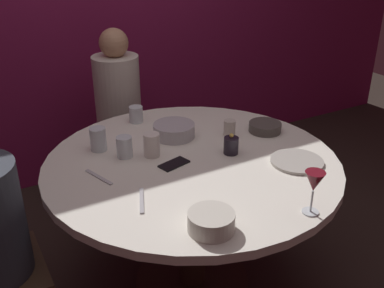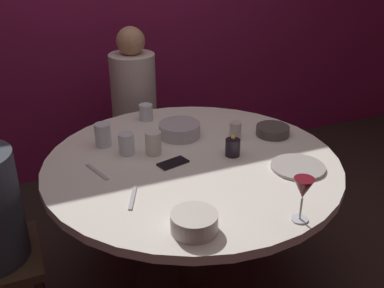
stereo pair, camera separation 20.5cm
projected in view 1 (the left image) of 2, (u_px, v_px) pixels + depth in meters
ground_plane at (192, 281)px, 2.41m from camera, size 8.00×8.00×0.00m
dining_table at (192, 186)px, 2.16m from camera, size 1.38×1.38×0.74m
seated_diner_back at (118, 100)px, 2.86m from camera, size 0.40×0.40×1.18m
candle_holder at (231, 145)px, 2.13m from camera, size 0.07×0.07×0.10m
wine_glass at (314, 183)px, 1.64m from camera, size 0.08×0.08×0.18m
dinner_plate at (297, 161)px, 2.06m from camera, size 0.24×0.24×0.01m
cell_phone at (174, 164)px, 2.04m from camera, size 0.15×0.10×0.01m
bowl_serving_large at (174, 130)px, 2.30m from camera, size 0.21×0.21×0.07m
bowl_salad_center at (265, 127)px, 2.37m from camera, size 0.17×0.17×0.05m
bowl_small_white at (211, 222)px, 1.59m from camera, size 0.17×0.17×0.07m
cup_near_candle at (136, 114)px, 2.48m from camera, size 0.08×0.08×0.09m
cup_by_left_diner at (152, 145)px, 2.10m from camera, size 0.08×0.08×0.11m
cup_by_right_diner at (230, 128)px, 2.31m from camera, size 0.06×0.06×0.09m
cup_center_front at (124, 147)px, 2.09m from camera, size 0.07×0.07×0.10m
cup_far_edge at (98, 139)px, 2.16m from camera, size 0.08×0.08×0.12m
fork_near_plate at (99, 177)px, 1.94m from camera, size 0.07×0.18×0.01m
knife_near_plate at (142, 200)px, 1.77m from camera, size 0.08×0.17×0.01m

